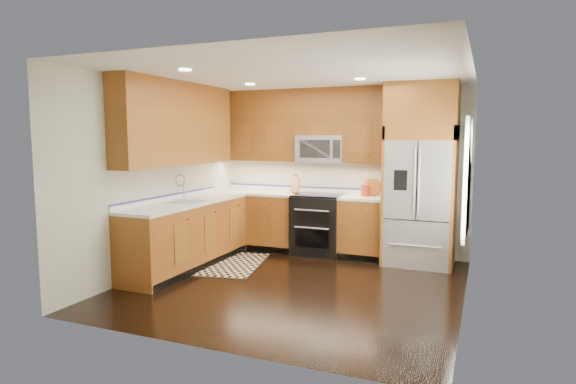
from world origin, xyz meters
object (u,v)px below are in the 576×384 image
at_px(utensil_crock, 365,188).
at_px(rug, 232,264).
at_px(range, 318,224).
at_px(refrigerator, 421,175).
at_px(knife_block, 295,185).

bearing_deg(utensil_crock, rug, -143.62).
relative_size(range, refrigerator, 0.36).
xyz_separation_m(range, utensil_crock, (0.72, 0.11, 0.60)).
bearing_deg(rug, range, 37.99).
bearing_deg(knife_block, refrigerator, -4.21).
bearing_deg(range, knife_block, 166.16).
height_order(refrigerator, utensil_crock, refrigerator).
bearing_deg(utensil_crock, refrigerator, -10.31).
relative_size(refrigerator, knife_block, 8.24).
height_order(refrigerator, knife_block, refrigerator).
bearing_deg(refrigerator, rug, -156.73).
distance_m(refrigerator, utensil_crock, 0.88).
distance_m(refrigerator, rug, 3.02).
relative_size(range, rug, 0.70).
xyz_separation_m(knife_block, utensil_crock, (1.16, 0.01, 0.00)).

